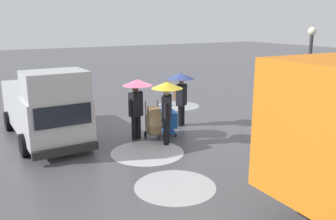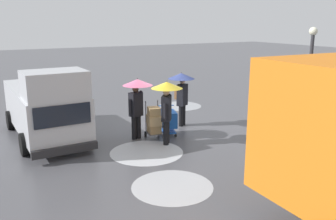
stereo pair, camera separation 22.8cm
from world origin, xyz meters
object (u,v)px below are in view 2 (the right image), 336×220
Objects in this scene: pedestrian_pink_side at (167,98)px; street_lamp at (310,72)px; shopping_cart_vendor at (168,120)px; pedestrian_black_side at (182,87)px; pedestrian_white_side at (137,94)px; cargo_van_parked_right at (46,106)px; hand_dolly_boxes at (154,121)px.

street_lamp is (-4.54, 1.86, 0.79)m from pedestrian_pink_side.
pedestrian_black_side is at bearing -142.39° from shopping_cart_vendor.
pedestrian_pink_side is at bearing 57.66° from shopping_cart_vendor.
pedestrian_pink_side is at bearing 122.08° from pedestrian_white_side.
cargo_van_parked_right is 2.51× the size of pedestrian_black_side.
hand_dolly_boxes is (0.66, 0.14, 0.07)m from shopping_cart_vendor.
pedestrian_white_side is 5.96m from street_lamp.
pedestrian_black_side is 0.56× the size of street_lamp.
shopping_cart_vendor is 0.47× the size of pedestrian_white_side.
cargo_van_parked_right is at bearing -10.39° from pedestrian_black_side.
street_lamp reaches higher than pedestrian_pink_side.
cargo_van_parked_right is at bearing -28.16° from pedestrian_white_side.
pedestrian_black_side and pedestrian_white_side have the same top height.
hand_dolly_boxes is at bearing -77.50° from pedestrian_pink_side.
shopping_cart_vendor is 0.77× the size of hand_dolly_boxes.
hand_dolly_boxes is 5.60m from street_lamp.
pedestrian_white_side is at bearing -9.77° from shopping_cart_vendor.
pedestrian_black_side is 4.65m from street_lamp.
street_lamp is at bearing 146.55° from shopping_cart_vendor.
cargo_van_parked_right is 1.39× the size of street_lamp.
cargo_van_parked_right is at bearing -29.24° from hand_dolly_boxes.
pedestrian_black_side is at bearing -164.71° from pedestrian_white_side.
pedestrian_pink_side reaches higher than hand_dolly_boxes.
street_lamp is (-7.97, 4.36, 1.19)m from cargo_van_parked_right.
hand_dolly_boxes is at bearing 150.76° from cargo_van_parked_right.
cargo_van_parked_right is at bearing -36.11° from pedestrian_pink_side.
street_lamp reaches higher than pedestrian_white_side.
pedestrian_pink_side is 1.00× the size of pedestrian_black_side.
pedestrian_pink_side is at bearing 143.89° from cargo_van_parked_right.
pedestrian_black_side is at bearing 169.61° from cargo_van_parked_right.
cargo_van_parked_right is 4.27m from pedestrian_pink_side.
pedestrian_white_side reaches higher than shopping_cart_vendor.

